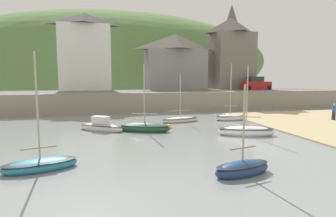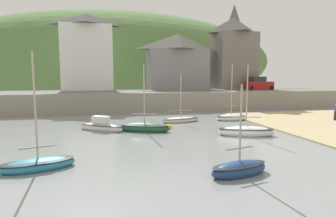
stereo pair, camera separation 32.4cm
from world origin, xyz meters
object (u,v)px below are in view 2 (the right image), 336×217
waterfront_building_centre (177,61)px  fishing_boat_green (231,118)px  person_on_slipway (336,111)px  mooring_buoy (169,127)px  motorboat_with_cabin (38,164)px  dinghy_open_wooden (181,120)px  rowboat_small_beached (101,127)px  waterfront_building_left (87,52)px  parked_car_near_slipway (258,84)px  church_with_spire (233,45)px  sailboat_tall_mast (239,169)px  sailboat_white_hull (144,128)px  waterfront_building_right (233,53)px  sailboat_blue_trim (246,132)px

waterfront_building_centre → fishing_boat_green: waterfront_building_centre is taller
waterfront_building_centre → person_on_slipway: 23.01m
person_on_slipway → mooring_buoy: 16.78m
motorboat_with_cabin → dinghy_open_wooden: motorboat_with_cabin is taller
motorboat_with_cabin → mooring_buoy: 12.07m
rowboat_small_beached → waterfront_building_left: bearing=130.8°
rowboat_small_beached → parked_car_near_slipway: 27.16m
mooring_buoy → church_with_spire: bearing=54.3°
motorboat_with_cabin → person_on_slipway: 26.64m
waterfront_building_centre → dinghy_open_wooden: size_ratio=1.93×
waterfront_building_centre → dinghy_open_wooden: bearing=-103.2°
sailboat_tall_mast → sailboat_white_hull: 11.11m
waterfront_building_right → church_with_spire: 4.77m
rowboat_small_beached → motorboat_with_cabin: bearing=-71.9°
waterfront_building_centre → dinghy_open_wooden: (-3.87, -16.47, -6.46)m
sailboat_tall_mast → motorboat_with_cabin: size_ratio=0.75×
waterfront_building_centre → person_on_slipway: (11.05, -19.36, -5.70)m
waterfront_building_right → church_with_spire: size_ratio=0.78×
dinghy_open_wooden → parked_car_near_slipway: (15.20, 11.97, 2.98)m
dinghy_open_wooden → person_on_slipway: bearing=-21.7°
waterfront_building_right → sailboat_blue_trim: 26.74m
sailboat_white_hull → parked_car_near_slipway: bearing=61.4°
waterfront_building_left → sailboat_blue_trim: 27.71m
motorboat_with_cabin → person_on_slipway: (25.08, 8.95, 0.73)m
sailboat_tall_mast → parked_car_near_slipway: (16.47, 26.58, 2.93)m
church_with_spire → sailboat_tall_mast: size_ratio=3.43×
church_with_spire → sailboat_tall_mast: (-16.37, -35.08, -9.54)m
waterfront_building_left → person_on_slipway: 31.85m
waterfront_building_right → sailboat_tall_mast: size_ratio=2.68×
motorboat_with_cabin → person_on_slipway: bearing=3.7°
sailboat_blue_trim → person_on_slipway: sailboat_blue_trim is taller
waterfront_building_right → person_on_slipway: bearing=-84.7°
person_on_slipway → waterfront_building_left: bearing=141.5°
waterfront_building_left → waterfront_building_centre: size_ratio=1.18×
dinghy_open_wooden → sailboat_white_hull: bearing=-147.1°
sailboat_tall_mast → mooring_buoy: (-0.57, 11.52, -0.13)m
parked_car_near_slipway → waterfront_building_centre: bearing=156.9°
waterfront_building_right → parked_car_near_slipway: size_ratio=2.72×
church_with_spire → waterfront_building_centre: bearing=-160.4°
waterfront_building_left → waterfront_building_centre: bearing=0.0°
sailboat_white_hull → rowboat_small_beached: sailboat_white_hull is taller
motorboat_with_cabin → fishing_boat_green: (15.35, 11.76, 0.02)m
waterfront_building_right → mooring_buoy: (-14.95, -19.56, -7.99)m
sailboat_tall_mast → rowboat_small_beached: bearing=104.1°
dinghy_open_wooden → waterfront_building_left: bearing=109.0°
rowboat_small_beached → parked_car_near_slipway: size_ratio=0.92×
motorboat_with_cabin → parked_car_near_slipway: size_ratio=1.36×
waterfront_building_left → sailboat_tall_mast: bearing=-75.3°
church_with_spire → sailboat_white_hull: church_with_spire is taller
dinghy_open_wooden → mooring_buoy: size_ratio=10.22×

